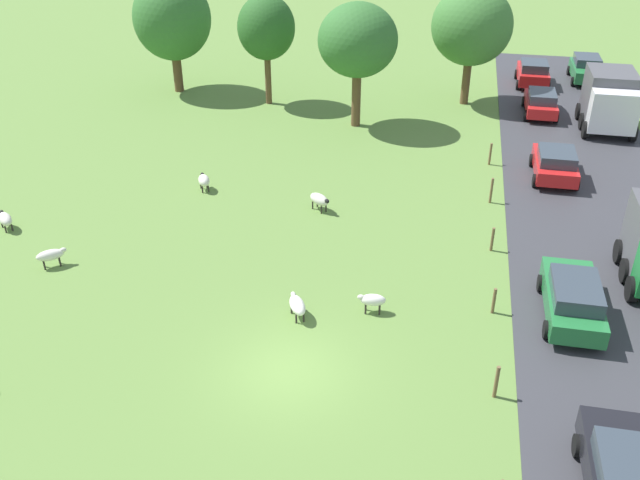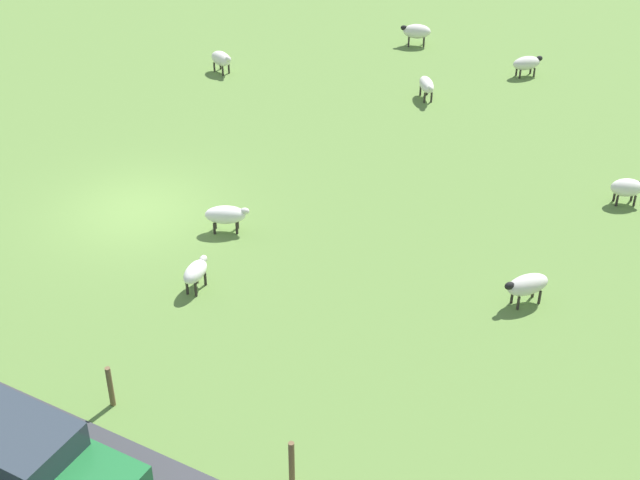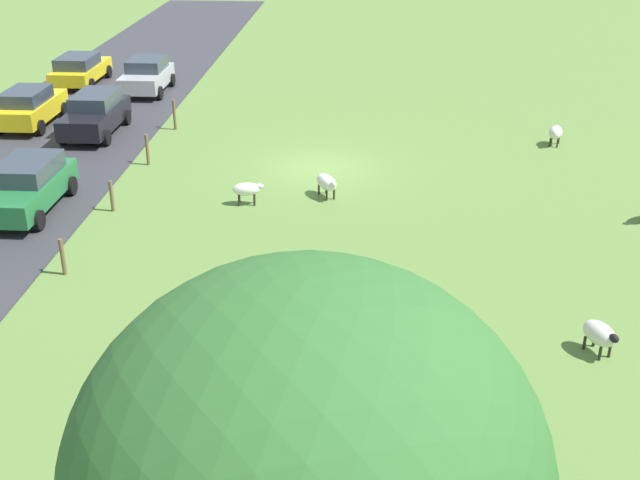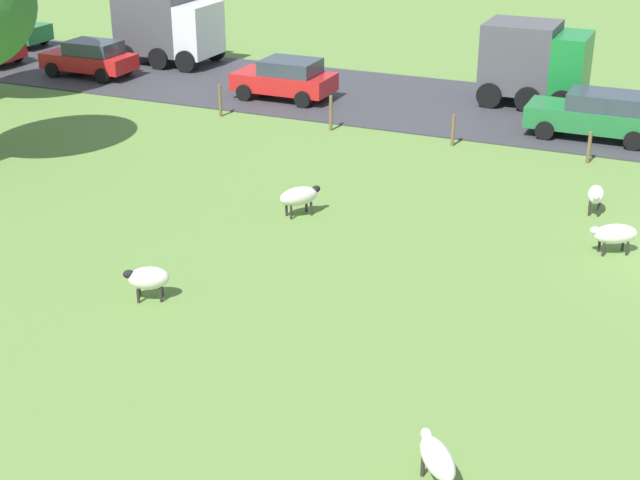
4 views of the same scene
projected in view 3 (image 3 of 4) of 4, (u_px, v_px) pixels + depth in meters
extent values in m
plane|color=olive|center=(321.00, 168.00, 29.76)|extent=(160.00, 160.00, 0.00)
cube|color=#38383D|center=(28.00, 161.00, 30.39)|extent=(8.00, 80.00, 0.06)
ellipsoid|color=silver|center=(599.00, 333.00, 18.20)|extent=(0.90, 1.06, 0.52)
ellipsoid|color=black|center=(614.00, 338.00, 17.79)|extent=(0.28, 0.31, 0.20)
cylinder|color=#2D2823|center=(610.00, 351.00, 18.20)|extent=(0.07, 0.07, 0.34)
cylinder|color=#2D2823|center=(600.00, 354.00, 18.09)|extent=(0.07, 0.07, 0.34)
cylinder|color=#2D2823|center=(594.00, 340.00, 18.62)|extent=(0.07, 0.07, 0.34)
cylinder|color=#2D2823|center=(584.00, 343.00, 18.51)|extent=(0.07, 0.07, 0.34)
ellipsoid|color=white|center=(246.00, 189.00, 26.31)|extent=(0.97, 0.55, 0.44)
ellipsoid|color=silver|center=(260.00, 186.00, 26.29)|extent=(0.28, 0.21, 0.20)
cylinder|color=#2D2823|center=(254.00, 198.00, 26.58)|extent=(0.07, 0.07, 0.38)
cylinder|color=#2D2823|center=(254.00, 200.00, 26.36)|extent=(0.07, 0.07, 0.38)
cylinder|color=#2D2823|center=(239.00, 198.00, 26.55)|extent=(0.07, 0.07, 0.38)
cylinder|color=#2D2823|center=(239.00, 201.00, 26.34)|extent=(0.07, 0.07, 0.38)
ellipsoid|color=white|center=(326.00, 182.00, 26.93)|extent=(0.98, 1.22, 0.50)
ellipsoid|color=silver|center=(333.00, 184.00, 26.44)|extent=(0.28, 0.31, 0.20)
cylinder|color=#2D2823|center=(334.00, 194.00, 26.88)|extent=(0.07, 0.07, 0.34)
cylinder|color=#2D2823|center=(327.00, 196.00, 26.77)|extent=(0.07, 0.07, 0.34)
cylinder|color=#2D2823|center=(326.00, 188.00, 27.38)|extent=(0.07, 0.07, 0.34)
cylinder|color=#2D2823|center=(319.00, 190.00, 27.28)|extent=(0.07, 0.07, 0.34)
ellipsoid|color=silver|center=(343.00, 303.00, 19.38)|extent=(1.20, 1.10, 0.51)
ellipsoid|color=black|center=(327.00, 292.00, 19.66)|extent=(0.32, 0.30, 0.20)
cylinder|color=#2D2823|center=(330.00, 315.00, 19.64)|extent=(0.07, 0.07, 0.37)
cylinder|color=#2D2823|center=(337.00, 310.00, 19.83)|extent=(0.07, 0.07, 0.37)
cylinder|color=#2D2823|center=(349.00, 323.00, 19.26)|extent=(0.07, 0.07, 0.37)
cylinder|color=#2D2823|center=(356.00, 319.00, 19.46)|extent=(0.07, 0.07, 0.37)
ellipsoid|color=silver|center=(556.00, 132.00, 31.95)|extent=(0.78, 1.04, 0.52)
ellipsoid|color=silver|center=(555.00, 133.00, 31.54)|extent=(0.25, 0.30, 0.20)
cylinder|color=#2D2823|center=(557.00, 143.00, 31.85)|extent=(0.07, 0.07, 0.35)
cylinder|color=#2D2823|center=(550.00, 142.00, 31.95)|extent=(0.07, 0.07, 0.35)
cylinder|color=#2D2823|center=(559.00, 140.00, 32.28)|extent=(0.07, 0.07, 0.35)
cylinder|color=#2D2823|center=(552.00, 139.00, 32.37)|extent=(0.07, 0.07, 0.35)
ellipsoid|color=#336B2D|center=(308.00, 477.00, 7.41)|extent=(4.53, 4.53, 4.16)
cylinder|color=brown|center=(174.00, 115.00, 33.84)|extent=(0.12, 0.12, 1.29)
cylinder|color=brown|center=(147.00, 150.00, 29.82)|extent=(0.12, 0.12, 1.19)
cylinder|color=brown|center=(112.00, 196.00, 25.81)|extent=(0.12, 0.12, 1.04)
cylinder|color=brown|center=(63.00, 257.00, 21.76)|extent=(0.12, 0.12, 1.07)
cube|color=#237238|center=(26.00, 191.00, 25.62)|extent=(1.83, 4.50, 0.72)
cube|color=#333D47|center=(27.00, 169.00, 25.65)|extent=(1.61, 2.47, 0.56)
cylinder|color=black|center=(38.00, 220.00, 24.40)|extent=(0.22, 0.64, 0.64)
cylinder|color=black|center=(71.00, 186.00, 27.04)|extent=(0.22, 0.64, 0.64)
cylinder|color=black|center=(19.00, 185.00, 27.15)|extent=(0.22, 0.64, 0.64)
cube|color=yellow|center=(31.00, 109.00, 34.20)|extent=(1.76, 4.23, 0.76)
cube|color=#333D47|center=(26.00, 96.00, 33.63)|extent=(1.55, 2.33, 0.56)
cylinder|color=black|center=(25.00, 109.00, 35.65)|extent=(0.22, 0.64, 0.64)
cylinder|color=black|center=(64.00, 109.00, 35.55)|extent=(0.22, 0.64, 0.64)
cylinder|color=black|center=(40.00, 128.00, 33.07)|extent=(0.22, 0.64, 0.64)
cube|color=#B7B7BC|center=(147.00, 79.00, 39.19)|extent=(1.87, 3.99, 0.74)
cube|color=#333D47|center=(147.00, 64.00, 39.19)|extent=(1.65, 2.19, 0.56)
cylinder|color=black|center=(159.00, 93.00, 38.13)|extent=(0.22, 0.64, 0.64)
cylinder|color=black|center=(121.00, 92.00, 38.23)|extent=(0.22, 0.64, 0.64)
cylinder|color=black|center=(172.00, 80.00, 40.47)|extent=(0.22, 0.64, 0.64)
cylinder|color=black|center=(136.00, 79.00, 40.58)|extent=(0.22, 0.64, 0.64)
cube|color=yellow|center=(81.00, 71.00, 40.78)|extent=(1.92, 4.38, 0.63)
cube|color=#333D47|center=(77.00, 61.00, 40.23)|extent=(1.69, 2.41, 0.56)
cylinder|color=black|center=(73.00, 71.00, 42.26)|extent=(0.22, 0.64, 0.64)
cylinder|color=black|center=(108.00, 71.00, 42.15)|extent=(0.22, 0.64, 0.64)
cylinder|color=black|center=(53.00, 84.00, 39.69)|extent=(0.22, 0.64, 0.64)
cylinder|color=black|center=(91.00, 85.00, 39.58)|extent=(0.22, 0.64, 0.64)
cube|color=black|center=(95.00, 117.00, 33.02)|extent=(1.78, 4.47, 0.79)
cube|color=#333D47|center=(96.00, 99.00, 33.04)|extent=(1.56, 2.46, 0.56)
cylinder|color=black|center=(106.00, 138.00, 31.83)|extent=(0.22, 0.64, 0.64)
cylinder|color=black|center=(63.00, 137.00, 31.93)|extent=(0.22, 0.64, 0.64)
cylinder|color=black|center=(127.00, 117.00, 34.45)|extent=(0.22, 0.64, 0.64)
cylinder|color=black|center=(87.00, 116.00, 34.55)|extent=(0.22, 0.64, 0.64)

